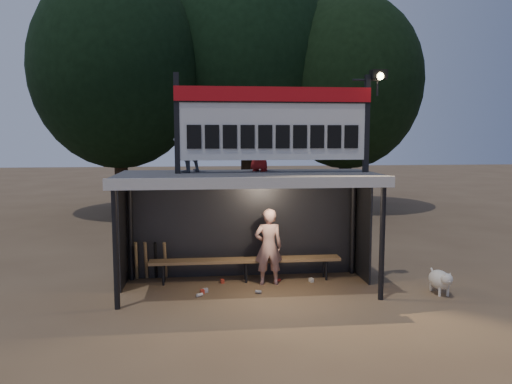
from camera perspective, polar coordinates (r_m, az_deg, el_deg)
The scene contains 13 objects.
ground at distance 10.13m, azimuth -0.90°, elevation -11.02°, with size 80.00×80.00×0.00m, color brown.
player at distance 10.23m, azimuth 1.43°, elevation -6.26°, with size 0.57×0.38×1.58m, color silver.
child_a at distance 9.89m, azimuth -8.03°, elevation 5.69°, with size 0.58×0.45×1.20m, color slate.
child_b at distance 10.12m, azimuth 0.42°, elevation 5.17°, with size 0.48×0.31×0.99m, color maroon.
dugout_shelter at distance 9.97m, azimuth -1.05°, elevation -0.42°, with size 5.10×2.08×2.32m.
scoreboard_assembly at distance 9.72m, azimuth 2.38°, elevation 8.12°, with size 4.10×0.27×1.99m.
bench at distance 10.53m, azimuth -1.18°, elevation -7.87°, with size 4.00×0.35×0.48m.
tree_left at distance 20.02m, azimuth -15.48°, elevation 13.34°, with size 6.46×6.46×9.27m.
tree_mid at distance 21.43m, azimuth -1.07°, elevation 14.86°, with size 7.22×7.22×10.36m.
tree_right at distance 21.07m, azimuth 10.35°, elevation 12.22°, with size 6.08×6.08×8.72m.
dog at distance 10.38m, azimuth 20.34°, elevation -9.39°, with size 0.36×0.81×0.49m.
bats at distance 10.82m, azimuth -11.94°, elevation -7.65°, with size 0.68×0.35×0.84m.
litter at distance 10.13m, azimuth -1.77°, elevation -10.79°, with size 2.43×0.95×0.08m.
Camera 1 is at (-0.87, -9.62, 3.05)m, focal length 35.00 mm.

